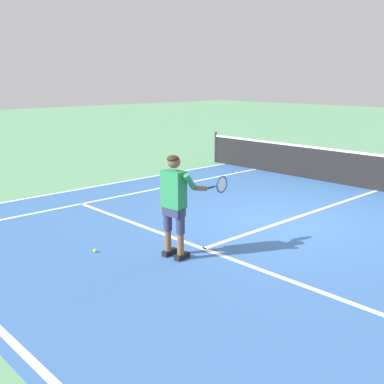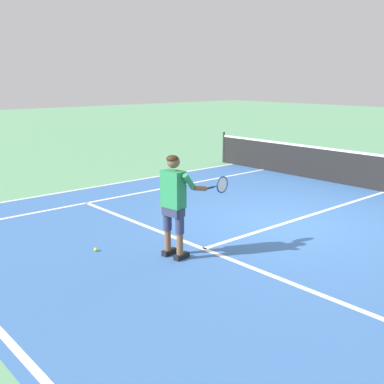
{
  "view_description": "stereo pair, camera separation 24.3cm",
  "coord_description": "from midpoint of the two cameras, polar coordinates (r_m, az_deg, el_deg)",
  "views": [
    {
      "loc": [
        5.52,
        -7.7,
        2.88
      ],
      "look_at": [
        -0.03,
        -2.53,
        1.05
      ],
      "focal_mm": 44.08,
      "sensor_mm": 36.0,
      "label": 1
    },
    {
      "loc": [
        5.68,
        -7.52,
        2.88
      ],
      "look_at": [
        -0.03,
        -2.53,
        1.05
      ],
      "focal_mm": 44.08,
      "sensor_mm": 36.0,
      "label": 2
    }
  ],
  "objects": [
    {
      "name": "tennis_net",
      "position": [
        13.21,
        21.13,
        2.25
      ],
      "size": [
        11.96,
        0.08,
        1.07
      ],
      "color": "#333338",
      "rests_on": "ground"
    },
    {
      "name": "tennis_ball_near_feet",
      "position": [
        8.26,
        -12.46,
        -6.95
      ],
      "size": [
        0.07,
        0.07,
        0.07
      ],
      "primitive_type": "sphere",
      "color": "#CCE02D",
      "rests_on": "ground"
    },
    {
      "name": "line_singles_left",
      "position": [
        12.14,
        -8.18,
        -0.28
      ],
      "size": [
        0.1,
        10.05,
        0.01
      ],
      "primitive_type": "cube",
      "color": "white",
      "rests_on": "ground"
    },
    {
      "name": "ground_plane",
      "position": [
        9.88,
        10.22,
        -3.61
      ],
      "size": [
        80.0,
        80.0,
        0.0
      ],
      "primitive_type": "plane",
      "color": "#609E70"
    },
    {
      "name": "line_service",
      "position": [
        8.24,
        0.52,
        -6.86
      ],
      "size": [
        8.23,
        0.1,
        0.01
      ],
      "primitive_type": "cube",
      "color": "white",
      "rests_on": "ground"
    },
    {
      "name": "line_doubles_left",
      "position": [
        13.27,
        -11.58,
        0.76
      ],
      "size": [
        0.1,
        10.05,
        0.01
      ],
      "primitive_type": "cube",
      "color": "white",
      "rests_on": "ground"
    },
    {
      "name": "tennis_player",
      "position": [
        7.58,
        -2.95,
        -0.9
      ],
      "size": [
        0.61,
        1.17,
        1.71
      ],
      "color": "black",
      "rests_on": "ground"
    },
    {
      "name": "court_inner_surface",
      "position": [
        9.19,
        6.76,
        -4.79
      ],
      "size": [
        10.98,
        10.45,
        0.0
      ],
      "primitive_type": "cube",
      "color": "#3866A8",
      "rests_on": "ground"
    },
    {
      "name": "line_centre_service",
      "position": [
        10.59,
        13.19,
        -2.56
      ],
      "size": [
        0.1,
        6.4,
        0.01
      ],
      "primitive_type": "cube",
      "color": "white",
      "rests_on": "ground"
    }
  ]
}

